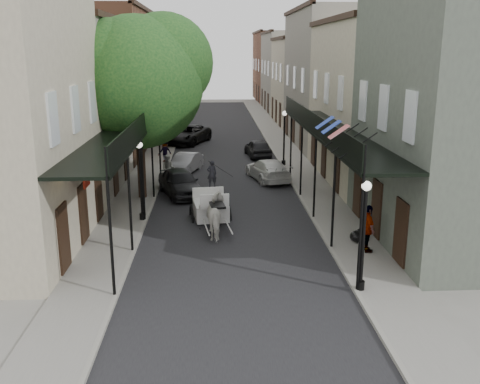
{
  "coord_description": "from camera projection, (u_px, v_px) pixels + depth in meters",
  "views": [
    {
      "loc": [
        -0.69,
        -18.13,
        7.83
      ],
      "look_at": [
        0.45,
        5.21,
        1.6
      ],
      "focal_mm": 40.0,
      "sensor_mm": 36.0,
      "label": 1
    }
  ],
  "objects": [
    {
      "name": "car_left_near",
      "position": [
        180.0,
        182.0,
        29.52
      ],
      "size": [
        3.05,
        4.69,
        1.48
      ],
      "primitive_type": "imported",
      "rotation": [
        0.0,
        0.0,
        0.32
      ],
      "color": "black",
      "rests_on": "ground"
    },
    {
      "name": "car_right_near",
      "position": [
        268.0,
        170.0,
        33.01
      ],
      "size": [
        2.85,
        4.86,
        1.32
      ],
      "primitive_type": "imported",
      "rotation": [
        0.0,
        0.0,
        3.37
      ],
      "color": "silver",
      "rests_on": "ground"
    },
    {
      "name": "sidewalk_left",
      "position": [
        155.0,
        161.0,
        38.59
      ],
      "size": [
        2.2,
        90.0,
        0.12
      ],
      "primitive_type": "cube",
      "color": "gray",
      "rests_on": "ground"
    },
    {
      "name": "gallery_left",
      "position": [
        127.0,
        133.0,
        25.01
      ],
      "size": [
        2.2,
        18.05,
        4.88
      ],
      "color": "black",
      "rests_on": "sidewalk_left"
    },
    {
      "name": "pedestrian_sidewalk_left",
      "position": [
        165.0,
        151.0,
        37.72
      ],
      "size": [
        1.15,
        0.98,
        1.55
      ],
      "primitive_type": "imported",
      "rotation": [
        0.0,
        0.0,
        3.63
      ],
      "color": "gray",
      "rests_on": "sidewalk_left"
    },
    {
      "name": "horse",
      "position": [
        218.0,
        216.0,
        23.0
      ],
      "size": [
        1.25,
        2.24,
        1.8
      ],
      "primitive_type": "imported",
      "rotation": [
        0.0,
        0.0,
        3.28
      ],
      "color": "silver",
      "rests_on": "ground"
    },
    {
      "name": "car_left_mid",
      "position": [
        185.0,
        163.0,
        35.13
      ],
      "size": [
        2.32,
        3.99,
        1.24
      ],
      "primitive_type": "imported",
      "rotation": [
        0.0,
        0.0,
        -0.29
      ],
      "color": "gray",
      "rests_on": "ground"
    },
    {
      "name": "lamppost_right_far",
      "position": [
        284.0,
        137.0,
        36.58
      ],
      "size": [
        0.32,
        0.32,
        3.71
      ],
      "color": "black",
      "rests_on": "sidewalk_right"
    },
    {
      "name": "gallery_right",
      "position": [
        329.0,
        132.0,
        25.46
      ],
      "size": [
        2.2,
        18.05,
        4.88
      ],
      "color": "black",
      "rests_on": "sidewalk_right"
    },
    {
      "name": "pedestrian_walking",
      "position": [
        168.0,
        169.0,
        32.41
      ],
      "size": [
        0.9,
        0.74,
        1.71
      ],
      "primitive_type": "imported",
      "rotation": [
        0.0,
        0.0,
        -0.12
      ],
      "color": "#A6A89E",
      "rests_on": "ground"
    },
    {
      "name": "building_row_left",
      "position": [
        123.0,
        80.0,
        46.74
      ],
      "size": [
        5.0,
        80.0,
        10.5
      ],
      "primitive_type": "cube",
      "color": "#BEB498",
      "rests_on": "ground"
    },
    {
      "name": "carriage",
      "position": [
        209.0,
        194.0,
        25.59
      ],
      "size": [
        2.06,
        2.83,
        3.01
      ],
      "rotation": [
        0.0,
        0.0,
        0.14
      ],
      "color": "black",
      "rests_on": "ground"
    },
    {
      "name": "tree_near",
      "position": [
        145.0,
        77.0,
        27.5
      ],
      "size": [
        7.31,
        6.8,
        9.63
      ],
      "color": "#382619",
      "rests_on": "sidewalk_left"
    },
    {
      "name": "sidewalk_right",
      "position": [
        292.0,
        160.0,
        39.07
      ],
      "size": [
        2.2,
        90.0,
        0.12
      ],
      "primitive_type": "cube",
      "color": "gray",
      "rests_on": "ground"
    },
    {
      "name": "ground",
      "position": [
        235.0,
        271.0,
        19.54
      ],
      "size": [
        140.0,
        140.0,
        0.0
      ],
      "primitive_type": "plane",
      "color": "gray",
      "rests_on": "ground"
    },
    {
      "name": "building_row_right",
      "position": [
        318.0,
        80.0,
        47.55
      ],
      "size": [
        5.0,
        80.0,
        10.5
      ],
      "primitive_type": "cube",
      "color": "gray",
      "rests_on": "ground"
    },
    {
      "name": "lamppost_right_near",
      "position": [
        363.0,
        234.0,
        17.28
      ],
      "size": [
        0.32,
        0.32,
        3.71
      ],
      "color": "black",
      "rests_on": "sidewalk_right"
    },
    {
      "name": "trash_bags",
      "position": [
        358.0,
        235.0,
        22.29
      ],
      "size": [
        0.82,
        0.97,
        0.47
      ],
      "color": "black",
      "rests_on": "sidewalk_right"
    },
    {
      "name": "road",
      "position": [
        224.0,
        161.0,
        38.84
      ],
      "size": [
        8.0,
        90.0,
        0.01
      ],
      "primitive_type": "cube",
      "color": "black",
      "rests_on": "ground"
    },
    {
      "name": "pedestrian_sidewalk_right",
      "position": [
        367.0,
        229.0,
        20.85
      ],
      "size": [
        0.61,
        1.17,
        1.9
      ],
      "primitive_type": "imported",
      "rotation": [
        0.0,
        0.0,
        1.71
      ],
      "color": "gray",
      "rests_on": "sidewalk_right"
    },
    {
      "name": "tree_far",
      "position": [
        167.0,
        77.0,
        41.17
      ],
      "size": [
        6.45,
        6.0,
        8.61
      ],
      "color": "#382619",
      "rests_on": "sidewalk_left"
    },
    {
      "name": "car_right_far",
      "position": [
        258.0,
        148.0,
        40.17
      ],
      "size": [
        2.04,
        4.16,
        1.37
      ],
      "primitive_type": "imported",
      "rotation": [
        0.0,
        0.0,
        3.25
      ],
      "color": "black",
      "rests_on": "ground"
    },
    {
      "name": "lamppost_left",
      "position": [
        141.0,
        179.0,
        24.61
      ],
      "size": [
        0.32,
        0.32,
        3.71
      ],
      "color": "black",
      "rests_on": "sidewalk_left"
    },
    {
      "name": "car_left_far",
      "position": [
        187.0,
        134.0,
        45.91
      ],
      "size": [
        4.44,
        6.25,
        1.58
      ],
      "primitive_type": "imported",
      "rotation": [
        0.0,
        0.0,
        -0.36
      ],
      "color": "black",
      "rests_on": "ground"
    }
  ]
}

